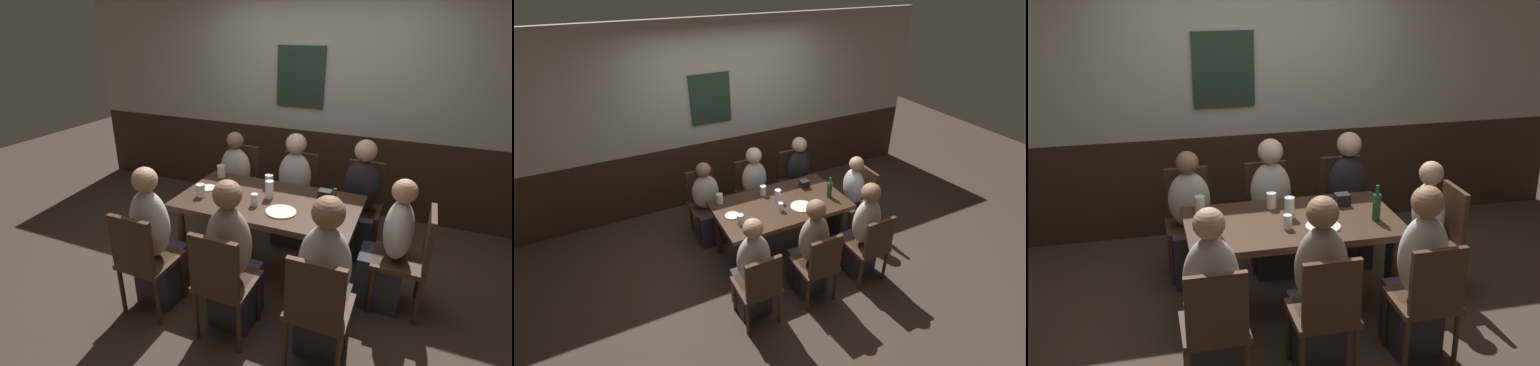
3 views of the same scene
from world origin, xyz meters
TOP-DOWN VIEW (x-y plane):
  - ground_plane at (0.00, 0.00)m, footprint 12.00×12.00m
  - wall_back at (-0.00, 1.65)m, footprint 6.40×0.13m
  - dining_table at (0.00, 0.00)m, footprint 1.53×0.86m
  - chair_right_far at (0.67, 0.85)m, footprint 0.40×0.40m
  - chair_head_east at (1.18, 0.00)m, footprint 0.40×0.40m
  - chair_mid_near at (0.00, -0.85)m, footprint 0.40×0.40m
  - chair_right_near at (0.67, -0.85)m, footprint 0.40×0.40m
  - chair_left_far at (-0.67, 0.85)m, footprint 0.40×0.40m
  - chair_mid_far at (0.00, 0.85)m, footprint 0.40×0.40m
  - chair_left_near at (-0.67, -0.85)m, footprint 0.40×0.40m
  - person_right_far at (0.67, 0.69)m, footprint 0.34×0.37m
  - person_head_east at (1.02, 0.00)m, footprint 0.37×0.34m
  - person_mid_near at (0.00, -0.69)m, footprint 0.34×0.37m
  - person_right_near at (0.67, -0.69)m, footprint 0.34×0.37m
  - person_left_far at (-0.67, 0.68)m, footprint 0.34×0.37m
  - person_mid_far at (-0.00, 0.69)m, footprint 0.34×0.37m
  - person_left_near at (-0.67, -0.69)m, footprint 0.34×0.37m
  - beer_glass_half at (-0.57, -0.16)m, footprint 0.08×0.08m
  - pint_glass_pale at (-0.63, 0.32)m, footprint 0.08×0.08m
  - pint_glass_amber at (-0.10, 0.26)m, footprint 0.08×0.08m
  - tumbler_water at (-0.01, 0.05)m, footprint 0.07×0.07m
  - beer_glass_tall at (-0.07, -0.14)m, footprint 0.06×0.06m
  - beer_bottle_green at (0.59, -0.13)m, footprint 0.06×0.06m
  - plate_white_large at (0.18, -0.17)m, footprint 0.25×0.25m
  - plate_white_small at (-0.60, 0.01)m, footprint 0.16×0.16m
  - condiment_caddy at (0.44, 0.20)m, footprint 0.11×0.09m

SIDE VIEW (x-z plane):
  - ground_plane at x=0.00m, z-range 0.00..0.00m
  - person_left_far at x=-0.67m, z-range -0.09..1.00m
  - person_head_east at x=1.02m, z-range -0.09..1.01m
  - person_mid_far at x=0.00m, z-range -0.09..1.06m
  - person_right_far at x=0.67m, z-range -0.09..1.07m
  - chair_right_far at x=0.67m, z-range 0.06..0.94m
  - chair_head_east at x=1.18m, z-range 0.06..0.94m
  - chair_mid_near at x=0.00m, z-range 0.06..0.94m
  - chair_right_near at x=0.67m, z-range 0.06..0.94m
  - chair_left_far at x=-0.67m, z-range 0.06..0.94m
  - chair_mid_far at x=0.00m, z-range 0.06..0.94m
  - chair_left_near at x=-0.67m, z-range 0.06..0.94m
  - person_left_near at x=-0.67m, z-range -0.09..1.09m
  - person_mid_near at x=0.00m, z-range -0.09..1.11m
  - person_right_near at x=0.67m, z-range -0.09..1.12m
  - dining_table at x=0.00m, z-range 0.28..1.02m
  - plate_white_large at x=0.18m, z-range 0.74..0.75m
  - plate_white_small at x=-0.60m, z-range 0.74..0.75m
  - condiment_caddy at x=0.44m, z-range 0.74..0.83m
  - beer_glass_tall at x=-0.07m, z-range 0.74..0.84m
  - beer_glass_half at x=-0.57m, z-range 0.73..0.84m
  - pint_glass_pale at x=-0.63m, z-range 0.73..0.85m
  - pint_glass_amber at x=-0.10m, z-range 0.73..0.85m
  - tumbler_water at x=-0.01m, z-range 0.73..0.89m
  - beer_bottle_green at x=0.59m, z-range 0.71..0.98m
  - wall_back at x=0.00m, z-range 0.00..2.60m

